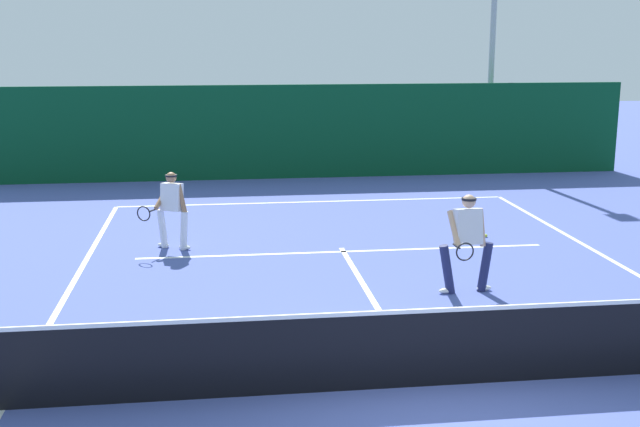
{
  "coord_description": "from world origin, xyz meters",
  "views": [
    {
      "loc": [
        -2.38,
        -8.61,
        4.08
      ],
      "look_at": [
        -0.59,
        5.11,
        1.0
      ],
      "focal_mm": 44.89,
      "sensor_mm": 36.0,
      "label": 1
    }
  ],
  "objects_px": {
    "player_near": "(467,239)",
    "tennis_ball": "(270,317)",
    "tennis_ball_extra": "(486,236)",
    "player_far": "(172,207)",
    "light_pole": "(494,5)"
  },
  "relations": [
    {
      "from": "player_far",
      "to": "tennis_ball",
      "type": "xyz_separation_m",
      "value": [
        1.61,
        -4.26,
        -0.8
      ]
    },
    {
      "from": "player_near",
      "to": "tennis_ball_extra",
      "type": "xyz_separation_m",
      "value": [
        1.54,
        3.48,
        -0.86
      ]
    },
    {
      "from": "player_near",
      "to": "light_pole",
      "type": "xyz_separation_m",
      "value": [
        4.67,
        12.53,
        4.13
      ]
    },
    {
      "from": "player_far",
      "to": "light_pole",
      "type": "bearing_deg",
      "value": -108.09
    },
    {
      "from": "player_near",
      "to": "player_far",
      "type": "xyz_separation_m",
      "value": [
        -4.85,
        3.4,
        -0.06
      ]
    },
    {
      "from": "player_near",
      "to": "player_far",
      "type": "height_order",
      "value": "player_near"
    },
    {
      "from": "tennis_ball",
      "to": "light_pole",
      "type": "height_order",
      "value": "light_pole"
    },
    {
      "from": "player_near",
      "to": "light_pole",
      "type": "bearing_deg",
      "value": -115.38
    },
    {
      "from": "player_near",
      "to": "light_pole",
      "type": "relative_size",
      "value": 0.2
    },
    {
      "from": "tennis_ball",
      "to": "tennis_ball_extra",
      "type": "height_order",
      "value": "same"
    },
    {
      "from": "player_far",
      "to": "tennis_ball",
      "type": "height_order",
      "value": "player_far"
    },
    {
      "from": "player_near",
      "to": "tennis_ball",
      "type": "height_order",
      "value": "player_near"
    },
    {
      "from": "player_near",
      "to": "tennis_ball_extra",
      "type": "bearing_deg",
      "value": -118.83
    },
    {
      "from": "light_pole",
      "to": "player_near",
      "type": "bearing_deg",
      "value": -110.43
    },
    {
      "from": "tennis_ball_extra",
      "to": "light_pole",
      "type": "distance_m",
      "value": 10.79
    }
  ]
}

